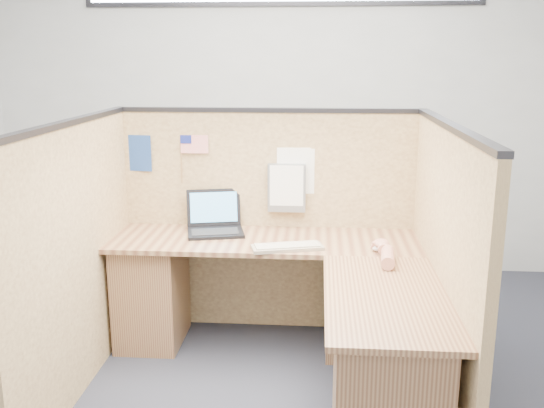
# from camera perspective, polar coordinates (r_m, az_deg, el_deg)

# --- Properties ---
(floor) EXTENTS (5.00, 5.00, 0.00)m
(floor) POSITION_cam_1_polar(r_m,az_deg,el_deg) (3.54, -1.72, -17.95)
(floor) COLOR #1E212B
(floor) RESTS_ON ground
(wall_back) EXTENTS (5.00, 0.00, 5.00)m
(wall_back) POSITION_cam_1_polar(r_m,az_deg,el_deg) (5.27, 0.83, 8.74)
(wall_back) COLOR #A3A6A9
(wall_back) RESTS_ON floor
(wall_front) EXTENTS (5.00, 0.00, 5.00)m
(wall_front) POSITION_cam_1_polar(r_m,az_deg,el_deg) (0.94, -18.02, -16.28)
(wall_front) COLOR #A3A6A9
(wall_front) RESTS_ON floor
(cubicle_partitions) EXTENTS (2.06, 1.83, 1.53)m
(cubicle_partitions) POSITION_cam_1_polar(r_m,az_deg,el_deg) (3.60, -1.08, -3.87)
(cubicle_partitions) COLOR olive
(cubicle_partitions) RESTS_ON floor
(l_desk) EXTENTS (1.95, 1.75, 0.73)m
(l_desk) POSITION_cam_1_polar(r_m,az_deg,el_deg) (3.59, 1.69, -10.34)
(l_desk) COLOR brown
(l_desk) RESTS_ON floor
(laptop) EXTENTS (0.41, 0.42, 0.26)m
(laptop) POSITION_cam_1_polar(r_m,az_deg,el_deg) (4.02, -5.18, -1.67)
(laptop) COLOR black
(laptop) RESTS_ON l_desk
(keyboard) EXTENTS (0.45, 0.25, 0.03)m
(keyboard) POSITION_cam_1_polar(r_m,az_deg,el_deg) (3.65, 1.45, -4.07)
(keyboard) COLOR gray
(keyboard) RESTS_ON l_desk
(mouse) EXTENTS (0.13, 0.09, 0.05)m
(mouse) POSITION_cam_1_polar(r_m,az_deg,el_deg) (3.66, 10.25, -4.07)
(mouse) COLOR silver
(mouse) RESTS_ON l_desk
(hand_forearm) EXTENTS (0.11, 0.40, 0.08)m
(hand_forearm) POSITION_cam_1_polar(r_m,az_deg,el_deg) (3.52, 10.66, -4.54)
(hand_forearm) COLOR tan
(hand_forearm) RESTS_ON l_desk
(blue_poster) EXTENTS (0.18, 0.03, 0.24)m
(blue_poster) POSITION_cam_1_polar(r_m,az_deg,el_deg) (4.19, -12.47, 4.69)
(blue_poster) COLOR navy
(blue_poster) RESTS_ON cubicle_partitions
(american_flag) EXTENTS (0.19, 0.01, 0.33)m
(american_flag) POSITION_cam_1_polar(r_m,az_deg,el_deg) (4.08, -7.61, 5.46)
(american_flag) COLOR olive
(american_flag) RESTS_ON cubicle_partitions
(file_holder) EXTENTS (0.25, 0.05, 0.32)m
(file_holder) POSITION_cam_1_polar(r_m,az_deg,el_deg) (4.03, 1.39, 1.55)
(file_holder) COLOR slate
(file_holder) RESTS_ON cubicle_partitions
(paper_left) EXTENTS (0.23, 0.02, 0.29)m
(paper_left) POSITION_cam_1_polar(r_m,az_deg,el_deg) (4.03, 2.07, 3.30)
(paper_left) COLOR white
(paper_left) RESTS_ON cubicle_partitions
(paper_right) EXTENTS (0.24, 0.02, 0.30)m
(paper_right) POSITION_cam_1_polar(r_m,az_deg,el_deg) (4.03, 2.32, 3.09)
(paper_right) COLOR white
(paper_right) RESTS_ON cubicle_partitions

